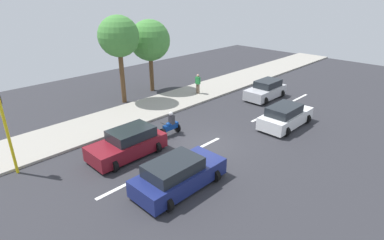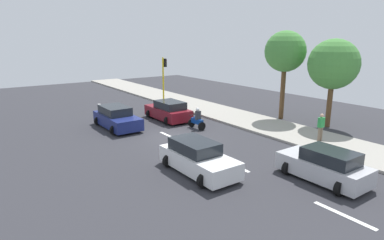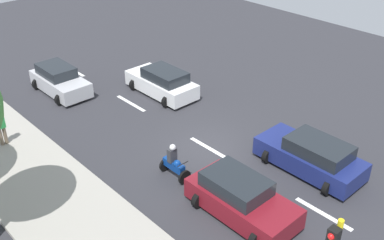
% 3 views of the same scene
% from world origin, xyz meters
% --- Properties ---
extents(ground_plane, '(40.00, 60.00, 0.10)m').
position_xyz_m(ground_plane, '(0.00, 0.00, -0.05)').
color(ground_plane, '#2D2D33').
extents(sidewalk, '(4.00, 60.00, 0.15)m').
position_xyz_m(sidewalk, '(7.00, 0.00, 0.07)').
color(sidewalk, '#9E998E').
rests_on(sidewalk, ground).
extents(lane_stripe_far_north, '(0.20, 2.40, 0.01)m').
position_xyz_m(lane_stripe_far_north, '(0.00, -12.00, 0.01)').
color(lane_stripe_far_north, white).
rests_on(lane_stripe_far_north, ground).
extents(lane_stripe_north, '(0.20, 2.40, 0.01)m').
position_xyz_m(lane_stripe_north, '(0.00, -6.00, 0.01)').
color(lane_stripe_north, white).
rests_on(lane_stripe_north, ground).
extents(lane_stripe_mid, '(0.20, 2.40, 0.01)m').
position_xyz_m(lane_stripe_mid, '(0.00, 0.00, 0.01)').
color(lane_stripe_mid, white).
rests_on(lane_stripe_mid, ground).
extents(lane_stripe_south, '(0.20, 2.40, 0.01)m').
position_xyz_m(lane_stripe_south, '(0.00, 6.00, 0.01)').
color(lane_stripe_south, white).
rests_on(lane_stripe_south, ground).
extents(lane_stripe_far_south, '(0.20, 2.40, 0.01)m').
position_xyz_m(lane_stripe_far_south, '(0.00, 12.00, 0.01)').
color(lane_stripe_far_south, white).
rests_on(lane_stripe_far_south, ground).
extents(car_maroon, '(2.32, 4.22, 1.52)m').
position_xyz_m(car_maroon, '(2.24, 3.87, 0.71)').
color(car_maroon, maroon).
rests_on(car_maroon, ground).
extents(car_white, '(2.23, 4.34, 1.52)m').
position_xyz_m(car_white, '(-1.98, -5.72, 0.71)').
color(car_white, white).
rests_on(car_white, ground).
extents(car_silver, '(2.16, 3.98, 1.52)m').
position_xyz_m(car_silver, '(2.05, -9.79, 0.71)').
color(car_silver, '#B7B7BC').
rests_on(car_silver, ground).
extents(car_dark_blue, '(2.34, 4.52, 1.52)m').
position_xyz_m(car_dark_blue, '(-1.94, 4.04, 0.71)').
color(car_dark_blue, navy).
rests_on(car_dark_blue, ground).
extents(motorcycle, '(0.60, 1.30, 1.53)m').
position_xyz_m(motorcycle, '(2.53, 0.50, 0.64)').
color(motorcycle, black).
rests_on(motorcycle, ground).
extents(pedestrian_near_signal, '(0.40, 0.24, 1.69)m').
position_xyz_m(pedestrian_near_signal, '(6.73, -6.45, 1.06)').
color(pedestrian_near_signal, '#72604C').
rests_on(pedestrian_near_signal, sidewalk).
extents(traffic_light_corner, '(0.49, 0.24, 4.50)m').
position_xyz_m(traffic_light_corner, '(4.85, 8.83, 2.93)').
color(traffic_light_corner, yellow).
rests_on(traffic_light_corner, ground).
extents(street_tree_center, '(3.48, 3.48, 6.22)m').
position_xyz_m(street_tree_center, '(10.57, -4.49, 4.45)').
color(street_tree_center, brown).
rests_on(street_tree_center, ground).
extents(street_tree_south, '(3.11, 3.11, 6.80)m').
position_xyz_m(street_tree_south, '(9.76, -0.94, 5.19)').
color(street_tree_south, brown).
rests_on(street_tree_south, ground).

